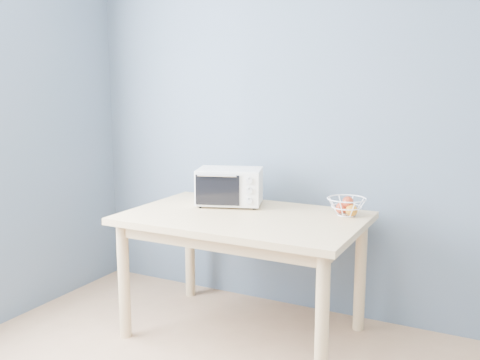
% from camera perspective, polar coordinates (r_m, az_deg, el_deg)
% --- Properties ---
extents(room, '(4.01, 4.51, 2.61)m').
position_cam_1_polar(room, '(1.37, -10.71, 1.20)').
color(room, '#A6805C').
rests_on(room, ground).
extents(dining_table, '(1.40, 0.90, 0.75)m').
position_cam_1_polar(dining_table, '(3.22, 0.41, -5.49)').
color(dining_table, tan).
rests_on(dining_table, ground).
extents(toaster_oven, '(0.47, 0.40, 0.24)m').
position_cam_1_polar(toaster_oven, '(3.43, -1.38, -0.64)').
color(toaster_oven, white).
rests_on(toaster_oven, dining_table).
extents(fruit_basket, '(0.25, 0.25, 0.12)m').
position_cam_1_polar(fruit_basket, '(3.22, 11.36, -2.72)').
color(fruit_basket, white).
rests_on(fruit_basket, dining_table).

